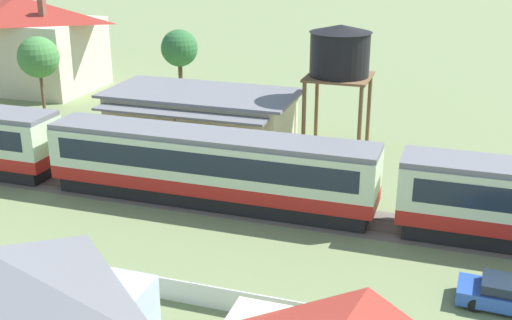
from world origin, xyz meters
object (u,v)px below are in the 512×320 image
object	(u,v)px
passenger_train	(214,165)
water_tower	(340,53)
yard_tree_1	(38,57)
station_house_red_roof	(24,41)
parked_car_blue	(510,295)
station_building	(202,116)
yard_tree_0	(179,49)

from	to	relation	value
passenger_train	water_tower	bearing A→B (deg)	67.63
water_tower	yard_tree_1	bearing A→B (deg)	176.16
station_house_red_roof	parked_car_blue	bearing A→B (deg)	-31.27
station_building	yard_tree_1	xyz separation A→B (m)	(-16.02, 3.13, 2.81)
passenger_train	parked_car_blue	world-z (taller)	passenger_train
passenger_train	yard_tree_1	size ratio (longest dim) A/B	9.27
passenger_train	station_building	bearing A→B (deg)	116.30
station_house_red_roof	water_tower	bearing A→B (deg)	-15.00
water_tower	passenger_train	bearing A→B (deg)	-112.37
parked_car_blue	yard_tree_1	world-z (taller)	yard_tree_1
station_house_red_roof	yard_tree_0	xyz separation A→B (m)	(16.72, -0.56, 0.37)
passenger_train	station_building	world-z (taller)	passenger_train
parked_car_blue	station_building	bearing A→B (deg)	144.38
yard_tree_1	parked_car_blue	bearing A→B (deg)	-27.88
passenger_train	station_house_red_roof	world-z (taller)	station_house_red_roof
station_building	yard_tree_0	bearing A→B (deg)	122.34
yard_tree_1	passenger_train	bearing A→B (deg)	-32.27
parked_car_blue	station_house_red_roof	bearing A→B (deg)	151.26
station_building	yard_tree_0	world-z (taller)	yard_tree_0
passenger_train	water_tower	world-z (taller)	water_tower
yard_tree_0	yard_tree_1	size ratio (longest dim) A/B	1.02
yard_tree_1	water_tower	bearing A→B (deg)	-3.84
yard_tree_1	yard_tree_0	bearing A→B (deg)	32.88
station_building	water_tower	xyz separation A→B (m)	(9.77, 1.40, 5.01)
station_house_red_roof	water_tower	size ratio (longest dim) A/B	1.66
station_building	yard_tree_1	bearing A→B (deg)	168.93
parked_car_blue	yard_tree_1	bearing A→B (deg)	154.65
parked_car_blue	yard_tree_1	distance (m)	41.87
station_house_red_roof	yard_tree_1	size ratio (longest dim) A/B	2.28
parked_car_blue	water_tower	bearing A→B (deg)	124.41
water_tower	yard_tree_1	xyz separation A→B (m)	(-25.79, 1.73, -2.20)
station_building	parked_car_blue	bearing A→B (deg)	-38.16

